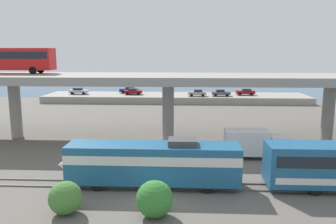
{
  "coord_description": "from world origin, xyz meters",
  "views": [
    {
      "loc": [
        2.18,
        -23.36,
        11.33
      ],
      "look_at": [
        -0.24,
        24.31,
        2.83
      ],
      "focal_mm": 36.22,
      "sensor_mm": 36.0,
      "label": 1
    }
  ],
  "objects_px": {
    "parked_car_4": "(79,91)",
    "parked_car_5": "(129,90)",
    "parked_car_0": "(221,93)",
    "transit_bus_on_overpass": "(9,58)",
    "service_truck_west": "(255,143)",
    "parked_car_2": "(246,92)",
    "parked_car_3": "(133,91)",
    "parked_car_1": "(197,93)",
    "train_locomotive": "(145,161)"
  },
  "relations": [
    {
      "from": "parked_car_1",
      "to": "parked_car_0",
      "type": "bearing_deg",
      "value": -175.53
    },
    {
      "from": "train_locomotive",
      "to": "service_truck_west",
      "type": "distance_m",
      "value": 13.75
    },
    {
      "from": "parked_car_1",
      "to": "parked_car_3",
      "type": "relative_size",
      "value": 1.0
    },
    {
      "from": "service_truck_west",
      "to": "parked_car_3",
      "type": "distance_m",
      "value": 46.51
    },
    {
      "from": "parked_car_4",
      "to": "parked_car_5",
      "type": "bearing_deg",
      "value": 14.32
    },
    {
      "from": "parked_car_1",
      "to": "parked_car_5",
      "type": "height_order",
      "value": "same"
    },
    {
      "from": "parked_car_4",
      "to": "train_locomotive",
      "type": "bearing_deg",
      "value": -66.82
    },
    {
      "from": "transit_bus_on_overpass",
      "to": "parked_car_4",
      "type": "bearing_deg",
      "value": -87.91
    },
    {
      "from": "parked_car_0",
      "to": "parked_car_5",
      "type": "relative_size",
      "value": 0.91
    },
    {
      "from": "parked_car_1",
      "to": "parked_car_5",
      "type": "bearing_deg",
      "value": -17.54
    },
    {
      "from": "parked_car_2",
      "to": "parked_car_3",
      "type": "bearing_deg",
      "value": 0.64
    },
    {
      "from": "transit_bus_on_overpass",
      "to": "parked_car_2",
      "type": "height_order",
      "value": "transit_bus_on_overpass"
    },
    {
      "from": "service_truck_west",
      "to": "parked_car_3",
      "type": "height_order",
      "value": "service_truck_west"
    },
    {
      "from": "parked_car_0",
      "to": "parked_car_1",
      "type": "relative_size",
      "value": 1.02
    },
    {
      "from": "parked_car_0",
      "to": "parked_car_4",
      "type": "height_order",
      "value": "same"
    },
    {
      "from": "parked_car_3",
      "to": "parked_car_4",
      "type": "height_order",
      "value": "same"
    },
    {
      "from": "service_truck_west",
      "to": "parked_car_0",
      "type": "bearing_deg",
      "value": 89.29
    },
    {
      "from": "transit_bus_on_overpass",
      "to": "service_truck_west",
      "type": "xyz_separation_m",
      "value": [
        31.32,
        -9.33,
        -8.84
      ]
    },
    {
      "from": "parked_car_4",
      "to": "parked_car_5",
      "type": "relative_size",
      "value": 0.96
    },
    {
      "from": "transit_bus_on_overpass",
      "to": "parked_car_4",
      "type": "height_order",
      "value": "transit_bus_on_overpass"
    },
    {
      "from": "transit_bus_on_overpass",
      "to": "parked_car_3",
      "type": "height_order",
      "value": "transit_bus_on_overpass"
    },
    {
      "from": "parked_car_0",
      "to": "parked_car_2",
      "type": "relative_size",
      "value": 0.98
    },
    {
      "from": "parked_car_0",
      "to": "parked_car_1",
      "type": "distance_m",
      "value": 5.32
    },
    {
      "from": "service_truck_west",
      "to": "parked_car_4",
      "type": "relative_size",
      "value": 1.57
    },
    {
      "from": "parked_car_0",
      "to": "parked_car_1",
      "type": "xyz_separation_m",
      "value": [
        -5.3,
        -0.41,
        -0.0
      ]
    },
    {
      "from": "train_locomotive",
      "to": "transit_bus_on_overpass",
      "type": "xyz_separation_m",
      "value": [
        -20.42,
        17.69,
        8.29
      ]
    },
    {
      "from": "parked_car_3",
      "to": "parked_car_4",
      "type": "bearing_deg",
      "value": -179.85
    },
    {
      "from": "service_truck_west",
      "to": "parked_car_2",
      "type": "relative_size",
      "value": 1.62
    },
    {
      "from": "parked_car_3",
      "to": "parked_car_5",
      "type": "distance_m",
      "value": 3.21
    },
    {
      "from": "parked_car_1",
      "to": "parked_car_3",
      "type": "height_order",
      "value": "same"
    },
    {
      "from": "service_truck_west",
      "to": "parked_car_1",
      "type": "relative_size",
      "value": 1.68
    },
    {
      "from": "parked_car_4",
      "to": "parked_car_0",
      "type": "bearing_deg",
      "value": -3.04
    },
    {
      "from": "parked_car_4",
      "to": "parked_car_1",
      "type": "bearing_deg",
      "value": -4.48
    },
    {
      "from": "parked_car_2",
      "to": "parked_car_5",
      "type": "height_order",
      "value": "same"
    },
    {
      "from": "service_truck_west",
      "to": "parked_car_2",
      "type": "xyz_separation_m",
      "value": [
        6.35,
        42.45,
        0.64
      ]
    },
    {
      "from": "transit_bus_on_overpass",
      "to": "parked_car_1",
      "type": "relative_size",
      "value": 2.96
    },
    {
      "from": "parked_car_5",
      "to": "parked_car_4",
      "type": "bearing_deg",
      "value": 14.32
    },
    {
      "from": "parked_car_0",
      "to": "parked_car_4",
      "type": "relative_size",
      "value": 0.95
    },
    {
      "from": "train_locomotive",
      "to": "parked_car_4",
      "type": "relative_size",
      "value": 3.58
    },
    {
      "from": "transit_bus_on_overpass",
      "to": "parked_car_0",
      "type": "bearing_deg",
      "value": -135.72
    },
    {
      "from": "parked_car_3",
      "to": "parked_car_2",
      "type": "bearing_deg",
      "value": 0.64
    },
    {
      "from": "train_locomotive",
      "to": "service_truck_west",
      "type": "height_order",
      "value": "train_locomotive"
    },
    {
      "from": "service_truck_west",
      "to": "parked_car_2",
      "type": "distance_m",
      "value": 42.92
    },
    {
      "from": "parked_car_1",
      "to": "parked_car_4",
      "type": "xyz_separation_m",
      "value": [
        -27.72,
        2.17,
        0.0
      ]
    },
    {
      "from": "train_locomotive",
      "to": "parked_car_0",
      "type": "xyz_separation_m",
      "value": [
        11.4,
        48.72,
        0.09
      ]
    },
    {
      "from": "transit_bus_on_overpass",
      "to": "service_truck_west",
      "type": "distance_m",
      "value": 33.86
    },
    {
      "from": "service_truck_west",
      "to": "parked_car_4",
      "type": "height_order",
      "value": "service_truck_west"
    },
    {
      "from": "train_locomotive",
      "to": "transit_bus_on_overpass",
      "type": "distance_m",
      "value": 28.26
    },
    {
      "from": "service_truck_west",
      "to": "parked_car_1",
      "type": "xyz_separation_m",
      "value": [
        -4.8,
        39.95,
        0.64
      ]
    },
    {
      "from": "transit_bus_on_overpass",
      "to": "parked_car_4",
      "type": "distance_m",
      "value": 33.82
    }
  ]
}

